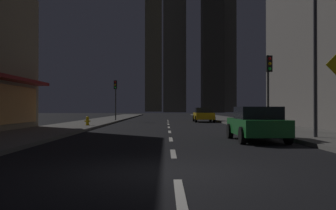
# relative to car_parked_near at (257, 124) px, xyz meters

# --- Properties ---
(ground_plane) EXTENTS (78.00, 136.00, 0.10)m
(ground_plane) POSITION_rel_car_parked_near_xyz_m (-3.60, 24.46, -0.79)
(ground_plane) COLOR black
(sidewalk_right) EXTENTS (4.00, 76.00, 0.15)m
(sidewalk_right) POSITION_rel_car_parked_near_xyz_m (3.40, 24.46, -0.67)
(sidewalk_right) COLOR #605E59
(sidewalk_right) RESTS_ON ground
(sidewalk_left) EXTENTS (4.00, 76.00, 0.15)m
(sidewalk_left) POSITION_rel_car_parked_near_xyz_m (-10.60, 24.46, -0.67)
(sidewalk_left) COLOR #605E59
(sidewalk_left) RESTS_ON ground
(lane_marking_center) EXTENTS (0.16, 38.60, 0.01)m
(lane_marking_center) POSITION_rel_car_parked_near_xyz_m (-3.60, 8.66, -0.73)
(lane_marking_center) COLOR silver
(lane_marking_center) RESTS_ON ground
(skyscraper_distant_tall) EXTENTS (7.09, 7.83, 61.76)m
(skyscraper_distant_tall) POSITION_rel_car_parked_near_xyz_m (-9.09, 145.48, 30.14)
(skyscraper_distant_tall) COLOR #534F3E
(skyscraper_distant_tall) RESTS_ON ground
(skyscraper_distant_mid) EXTENTS (7.94, 7.64, 79.86)m
(skyscraper_distant_mid) POSITION_rel_car_parked_near_xyz_m (-0.72, 116.45, 39.19)
(skyscraper_distant_mid) COLOR #605B48
(skyscraper_distant_mid) RESTS_ON ground
(skyscraper_distant_short) EXTENTS (6.96, 6.60, 42.34)m
(skyscraper_distant_short) POSITION_rel_car_parked_near_xyz_m (11.41, 105.53, 20.43)
(skyscraper_distant_short) COLOR #3B382C
(skyscraper_distant_short) RESTS_ON ground
(skyscraper_distant_slender) EXTENTS (8.62, 5.95, 73.08)m
(skyscraper_distant_slender) POSITION_rel_car_parked_near_xyz_m (16.66, 116.97, 35.80)
(skyscraper_distant_slender) COLOR #5F5A47
(skyscraper_distant_slender) RESTS_ON ground
(car_parked_near) EXTENTS (1.98, 4.24, 1.45)m
(car_parked_near) POSITION_rel_car_parked_near_xyz_m (0.00, 0.00, 0.00)
(car_parked_near) COLOR #1E722D
(car_parked_near) RESTS_ON ground
(car_parked_far) EXTENTS (1.98, 4.24, 1.45)m
(car_parked_far) POSITION_rel_car_parked_near_xyz_m (0.00, 21.97, 0.00)
(car_parked_far) COLOR gold
(car_parked_far) RESTS_ON ground
(fire_hydrant_far_left) EXTENTS (0.42, 0.30, 0.65)m
(fire_hydrant_far_left) POSITION_rel_car_parked_near_xyz_m (-9.50, 11.36, -0.29)
(fire_hydrant_far_left) COLOR gold
(fire_hydrant_far_left) RESTS_ON sidewalk_left
(traffic_light_near_right) EXTENTS (0.32, 0.48, 4.20)m
(traffic_light_near_right) POSITION_rel_car_parked_near_xyz_m (1.90, 5.00, 2.45)
(traffic_light_near_right) COLOR #2D2D2D
(traffic_light_near_right) RESTS_ON sidewalk_right
(traffic_light_far_left) EXTENTS (0.32, 0.48, 4.20)m
(traffic_light_far_left) POSITION_rel_car_parked_near_xyz_m (-9.10, 23.38, 2.45)
(traffic_light_far_left) COLOR #2D2D2D
(traffic_light_far_left) RESTS_ON sidewalk_left
(street_lamp_right) EXTENTS (1.96, 0.56, 6.58)m
(street_lamp_right) POSITION_rel_car_parked_near_xyz_m (1.78, 0.30, 4.33)
(street_lamp_right) COLOR #38383D
(street_lamp_right) RESTS_ON sidewalk_right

